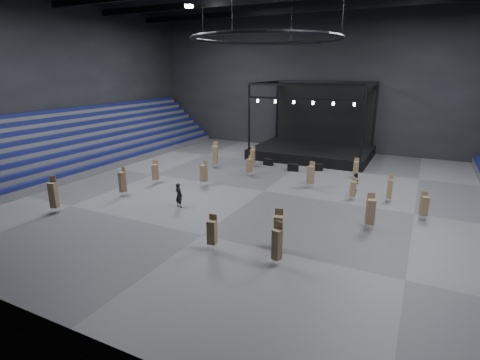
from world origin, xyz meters
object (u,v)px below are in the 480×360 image
at_px(chair_stack_3, 277,244).
at_px(chair_stack_15, 311,174).
at_px(chair_stack_5, 250,165).
at_px(chair_stack_13, 353,188).
at_px(chair_stack_0, 122,181).
at_px(chair_stack_11, 356,168).
at_px(crew_member, 356,182).
at_px(man_center, 179,195).
at_px(chair_stack_6, 204,173).
at_px(flight_case_left, 268,162).
at_px(chair_stack_8, 215,154).
at_px(chair_stack_1, 212,231).
at_px(stage, 314,145).
at_px(chair_stack_9, 424,205).
at_px(chair_stack_2, 253,156).
at_px(chair_stack_14, 155,171).
at_px(chair_stack_4, 390,188).
at_px(chair_stack_10, 53,194).
at_px(chair_stack_7, 370,211).
at_px(chair_stack_12, 278,229).
at_px(flight_case_mid, 293,167).
at_px(flight_case_right, 318,167).

height_order(chair_stack_3, chair_stack_15, chair_stack_3).
xyz_separation_m(chair_stack_5, chair_stack_13, (10.97, -2.88, -0.12)).
relative_size(chair_stack_0, chair_stack_3, 1.01).
relative_size(chair_stack_11, crew_member, 1.22).
distance_m(chair_stack_5, man_center, 10.95).
height_order(chair_stack_6, chair_stack_15, chair_stack_15).
distance_m(flight_case_left, chair_stack_3, 23.07).
distance_m(chair_stack_6, chair_stack_13, 13.51).
bearing_deg(chair_stack_8, chair_stack_1, -84.21).
distance_m(stage, chair_stack_9, 21.67).
bearing_deg(chair_stack_2, chair_stack_14, -126.66).
distance_m(chair_stack_3, chair_stack_13, 13.34).
xyz_separation_m(chair_stack_0, chair_stack_15, (13.88, 9.56, -0.03)).
height_order(chair_stack_6, chair_stack_8, chair_stack_8).
bearing_deg(chair_stack_3, chair_stack_1, -163.50).
distance_m(chair_stack_3, chair_stack_8, 22.65).
relative_size(stage, chair_stack_6, 5.76).
bearing_deg(flight_case_left, chair_stack_4, -27.28).
relative_size(chair_stack_4, chair_stack_15, 0.93).
bearing_deg(chair_stack_0, flight_case_left, 81.64).
xyz_separation_m(chair_stack_9, chair_stack_10, (-25.39, -10.94, 0.32)).
relative_size(chair_stack_11, chair_stack_14, 0.90).
distance_m(chair_stack_7, chair_stack_8, 20.83).
distance_m(flight_case_left, chair_stack_12, 21.06).
bearing_deg(chair_stack_14, chair_stack_5, 20.38).
bearing_deg(chair_stack_13, stage, 122.40).
distance_m(chair_stack_9, chair_stack_15, 10.34).
bearing_deg(chair_stack_6, chair_stack_8, 125.46).
bearing_deg(chair_stack_7, chair_stack_0, 166.69).
height_order(chair_stack_4, chair_stack_6, chair_stack_6).
bearing_deg(flight_case_left, chair_stack_15, -42.87).
bearing_deg(chair_stack_7, chair_stack_6, 147.71).
distance_m(flight_case_left, chair_stack_15, 9.31).
height_order(flight_case_mid, chair_stack_0, chair_stack_0).
distance_m(chair_stack_6, chair_stack_12, 14.17).
xyz_separation_m(chair_stack_8, crew_member, (15.77, -1.98, -0.63)).
xyz_separation_m(chair_stack_12, man_center, (-9.67, 3.31, -0.34)).
distance_m(chair_stack_4, chair_stack_7, 6.71).
bearing_deg(chair_stack_3, crew_member, 100.74).
height_order(chair_stack_15, man_center, chair_stack_15).
xyz_separation_m(chair_stack_2, chair_stack_4, (15.19, -5.94, -0.02)).
xyz_separation_m(flight_case_right, crew_member, (4.99, -5.65, 0.47)).
relative_size(chair_stack_3, chair_stack_13, 1.36).
relative_size(stage, chair_stack_9, 6.51).
height_order(chair_stack_0, chair_stack_7, chair_stack_7).
relative_size(flight_case_mid, chair_stack_13, 0.61).
relative_size(chair_stack_4, chair_stack_8, 0.79).
height_order(chair_stack_5, chair_stack_15, chair_stack_15).
xyz_separation_m(chair_stack_0, crew_member, (17.85, 10.40, -0.49)).
relative_size(flight_case_right, chair_stack_8, 0.39).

